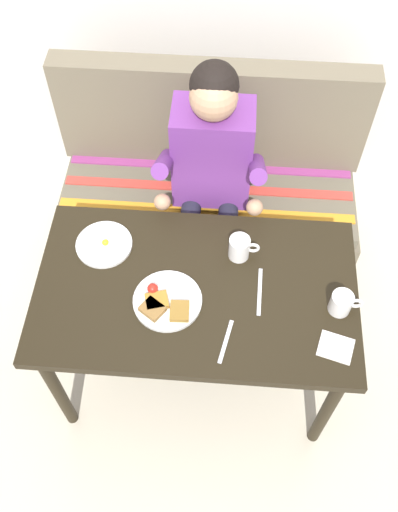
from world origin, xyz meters
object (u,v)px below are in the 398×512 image
Objects in this scene: couch at (208,199)px; napkin at (336,347)px; table at (196,299)px; fork at (226,342)px; plate_breakfast at (166,302)px; plate_eggs at (104,244)px; knife at (260,291)px; person at (211,169)px; coffee_mug at (240,247)px; coffee_mug_second at (342,303)px.

napkin is (0.50, -0.97, 0.40)m from couch.
fork reaches higher than table.
plate_breakfast is 0.26m from fork.
table is 7.06× the size of fork.
plate_eggs is 0.63m from knife.
plate_breakfast is (-0.12, -0.67, 0.00)m from person.
person reaches higher than napkin.
napkin is (0.60, -0.13, -0.01)m from plate_breakfast.
napkin reaches higher than table.
coffee_mug is at bearing 118.98° from knife.
person reaches higher than knife.
plate_eggs is at bearing 157.05° from napkin.
knife reaches higher than table.
coffee_mug_second reaches higher than plate_eggs.
couch reaches higher than knife.
coffee_mug is (0.15, -0.61, 0.45)m from couch.
plate_breakfast is (-0.10, -0.08, 0.10)m from table.
plate_eggs is 1.10× the size of knife.
plate_breakfast is 0.62m from napkin.
plate_breakfast reaches higher than napkin.
couch is 0.94m from plate_breakfast.
couch is 8.47× the size of fork.
knife is at bearing -72.79° from couch.
plate_breakfast is at bearing -100.30° from person.
couch is 6.56× the size of plate_eggs.
napkin is 0.69× the size of fork.
coffee_mug is 0.51m from napkin.
person is 0.62m from knife.
plate_eggs is 0.92m from coffee_mug_second.
couch is at bearing 122.82° from coffee_mug_second.
coffee_mug reaches higher than plate_breakfast.
person is 0.58m from plate_eggs.
coffee_mug_second is (0.90, -0.21, 0.04)m from plate_eggs.
couch reaches higher than fork.
person is at bearing 109.26° from fork.
plate_eggs is at bearing 179.37° from coffee_mug.
table is 0.83× the size of couch.
plate_breakfast is at bearing -143.42° from table.
plate_eggs is at bearing 138.27° from plate_breakfast.
fork is at bearing -158.19° from coffee_mug_second.
plate_eggs is (-0.37, -0.60, 0.41)m from couch.
napkin reaches higher than knife.
coffee_mug_second is 0.44m from fork.
fork is (0.12, -0.21, 0.08)m from table.
person is at bearing -83.73° from couch.
coffee_mug is at bearing 150.61° from coffee_mug_second.
coffee_mug is (0.26, 0.23, 0.04)m from plate_breakfast.
plate_eggs is 0.62m from fork.
person is (0.02, 0.59, 0.09)m from table.
coffee_mug is 1.00× the size of coffee_mug_second.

